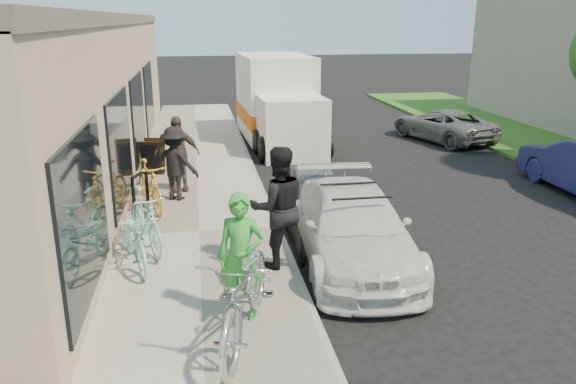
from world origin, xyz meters
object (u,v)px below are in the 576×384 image
far_car_gray (443,125)px  moving_truck (278,104)px  man_standing (278,207)px  cruiser_bike_c (149,186)px  bike_rack (140,191)px  woman_rider (241,257)px  sedan_white (353,226)px  tandem_bike (246,292)px  bystander_b (177,154)px  sandwich_board (153,157)px  cruiser_bike_b (135,238)px  bystander_a (175,163)px  sedan_silver (315,193)px  cruiser_bike_a (145,220)px

far_car_gray → moving_truck: bearing=-24.8°
man_standing → cruiser_bike_c: 3.98m
bike_rack → far_car_gray: 11.97m
man_standing → woman_rider: bearing=60.4°
sedan_white → man_standing: 1.48m
tandem_bike → woman_rider: 0.64m
woman_rider → bystander_b: (-0.99, 6.21, 0.01)m
moving_truck → cruiser_bike_c: moving_truck is taller
sandwich_board → cruiser_bike_b: cruiser_bike_b is taller
moving_truck → cruiser_bike_b: size_ratio=3.32×
man_standing → cruiser_bike_b: 2.44m
sedan_white → bystander_b: (-3.09, 4.33, 0.41)m
man_standing → bystander_a: (-1.77, 3.94, -0.18)m
sedan_silver → tandem_bike: bearing=-106.1°
sedan_silver → sedan_white: bearing=-81.0°
sedan_silver → woman_rider: woman_rider is taller
moving_truck → bike_rack: bearing=-119.3°
cruiser_bike_a → bike_rack: bearing=76.9°
sedan_silver → bystander_a: size_ratio=1.83×
moving_truck → cruiser_bike_a: (-3.77, -9.46, -0.60)m
man_standing → bystander_a: bearing=-70.4°
woman_rider → bystander_a: woman_rider is taller
cruiser_bike_c → cruiser_bike_b: bearing=-110.2°
sedan_silver → sandwich_board: bearing=141.2°
far_car_gray → sedan_white: bearing=41.1°
sandwich_board → sedan_silver: 5.06m
tandem_bike → man_standing: man_standing is taller
man_standing → bystander_a: size_ratio=1.21×
woman_rider → man_standing: (0.74, 1.59, 0.13)m
woman_rider → cruiser_bike_b: woman_rider is taller
far_car_gray → tandem_bike: tandem_bike is taller
sedan_silver → cruiser_bike_b: 4.25m
sedan_white → cruiser_bike_b: size_ratio=2.51×
cruiser_bike_b → bystander_b: bearing=65.6°
cruiser_bike_b → bystander_b: 4.30m
sandwich_board → moving_truck: bearing=59.0°
far_car_gray → cruiser_bike_c: (-9.56, -6.50, 0.13)m
sandwich_board → sedan_white: bearing=-45.7°
cruiser_bike_a → cruiser_bike_c: cruiser_bike_a is taller
woman_rider → cruiser_bike_b: 2.58m
bike_rack → cruiser_bike_c: 0.54m
bike_rack → cruiser_bike_b: (0.09, -2.31, -0.12)m
moving_truck → man_standing: (-1.54, -10.51, -0.13)m
far_car_gray → bystander_b: size_ratio=2.22×
sedan_white → moving_truck: moving_truck is taller
tandem_bike → woman_rider: size_ratio=1.41×
bystander_b → tandem_bike: bearing=-86.6°
sandwich_board → sedan_silver: sandwich_board is taller
sedan_silver → woman_rider: 4.75m
bike_rack → sandwich_board: bike_rack is taller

